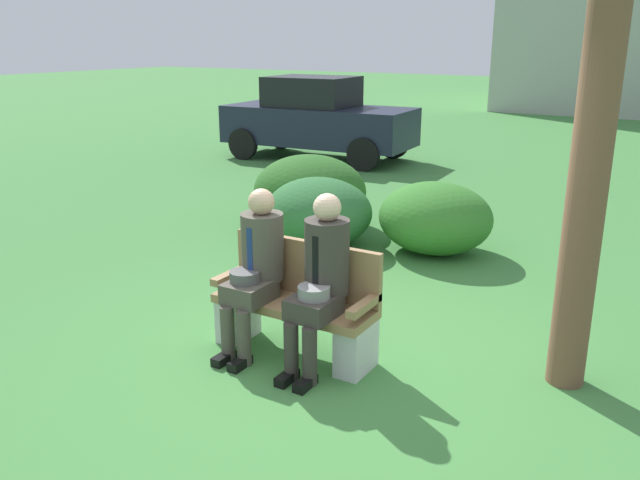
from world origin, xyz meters
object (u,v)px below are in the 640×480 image
object	(u,v)px
shrub_mid_lawn	(319,212)
shrub_far_lawn	(435,218)
shrub_near_bench	(310,191)
park_bench	(297,306)
seated_man_right	(321,275)
parked_car_near	(317,119)
seated_man_left	(256,264)

from	to	relation	value
shrub_mid_lawn	shrub_far_lawn	bearing A→B (deg)	18.49
shrub_mid_lawn	shrub_near_bench	bearing A→B (deg)	129.27
park_bench	seated_man_right	bearing A→B (deg)	-22.14
park_bench	shrub_near_bench	distance (m)	3.73
shrub_far_lawn	parked_car_near	bearing A→B (deg)	133.75
seated_man_right	shrub_near_bench	size ratio (longest dim) A/B	0.88
seated_man_left	seated_man_right	xyz separation A→B (m)	(0.60, 0.00, 0.02)
seated_man_left	parked_car_near	distance (m)	8.82
shrub_mid_lawn	parked_car_near	bearing A→B (deg)	121.55
seated_man_left	shrub_near_bench	bearing A→B (deg)	115.41
shrub_near_bench	shrub_mid_lawn	bearing A→B (deg)	-50.73
park_bench	seated_man_left	xyz separation A→B (m)	(-0.31, -0.12, 0.34)
shrub_mid_lawn	parked_car_near	size ratio (longest dim) A/B	0.33
parked_car_near	shrub_mid_lawn	bearing A→B (deg)	-58.45
park_bench	seated_man_right	xyz separation A→B (m)	(0.29, -0.12, 0.35)
park_bench	parked_car_near	world-z (taller)	parked_car_near
seated_man_left	shrub_near_bench	distance (m)	3.70
seated_man_right	shrub_far_lawn	bearing A→B (deg)	95.78
shrub_near_bench	parked_car_near	size ratio (longest dim) A/B	0.38
shrub_mid_lawn	shrub_far_lawn	distance (m)	1.40
shrub_near_bench	shrub_far_lawn	xyz separation A→B (m)	(1.87, -0.22, -0.06)
shrub_mid_lawn	shrub_far_lawn	xyz separation A→B (m)	(1.33, 0.44, 0.01)
shrub_near_bench	park_bench	bearing A→B (deg)	-59.54
seated_man_right	seated_man_left	bearing A→B (deg)	-179.70
park_bench	seated_man_left	bearing A→B (deg)	-158.26
park_bench	shrub_mid_lawn	size ratio (longest dim) A/B	1.00
shrub_near_bench	shrub_mid_lawn	world-z (taller)	shrub_near_bench
park_bench	shrub_mid_lawn	xyz separation A→B (m)	(-1.35, 2.55, 0.02)
seated_man_left	shrub_far_lawn	bearing A→B (deg)	84.83
park_bench	shrub_far_lawn	world-z (taller)	park_bench
park_bench	parked_car_near	distance (m)	8.88
shrub_mid_lawn	seated_man_left	bearing A→B (deg)	-68.69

